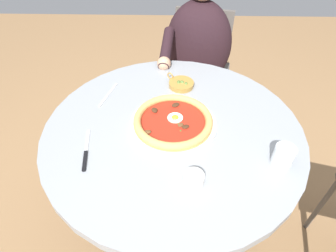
# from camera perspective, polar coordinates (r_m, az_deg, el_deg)

# --- Properties ---
(ground_plane) EXTENTS (6.00, 6.00, 0.02)m
(ground_plane) POSITION_cam_1_polar(r_m,az_deg,el_deg) (1.66, 0.53, -18.98)
(ground_plane) COLOR olive
(dining_table) EXTENTS (1.00, 1.00, 0.73)m
(dining_table) POSITION_cam_1_polar(r_m,az_deg,el_deg) (1.16, 0.72, -5.19)
(dining_table) COLOR gray
(dining_table) RESTS_ON ground
(pizza_on_plate) EXTENTS (0.34, 0.34, 0.04)m
(pizza_on_plate) POSITION_cam_1_polar(r_m,az_deg,el_deg) (1.05, 0.77, 1.07)
(pizza_on_plate) COLOR white
(pizza_on_plate) RESTS_ON dining_table
(water_glass) EXTENTS (0.07, 0.07, 0.08)m
(water_glass) POSITION_cam_1_polar(r_m,az_deg,el_deg) (0.98, 22.67, -6.02)
(water_glass) COLOR silver
(water_glass) RESTS_ON dining_table
(steak_knife) EXTENTS (0.20, 0.04, 0.01)m
(steak_knife) POSITION_cam_1_polar(r_m,az_deg,el_deg) (1.00, -17.16, -5.83)
(steak_knife) COLOR silver
(steak_knife) RESTS_ON dining_table
(ramekin_capers) EXTENTS (0.07, 0.07, 0.03)m
(ramekin_capers) POSITION_cam_1_polar(r_m,az_deg,el_deg) (0.88, 5.12, -10.82)
(ramekin_capers) COLOR white
(ramekin_capers) RESTS_ON dining_table
(olive_pan) EXTENTS (0.11, 0.12, 0.05)m
(olive_pan) POSITION_cam_1_polar(r_m,az_deg,el_deg) (1.26, 2.54, 8.81)
(olive_pan) COLOR olive
(olive_pan) RESTS_ON dining_table
(fork_utensil) EXTENTS (0.17, 0.06, 0.00)m
(fork_utensil) POSITION_cam_1_polar(r_m,az_deg,el_deg) (1.24, -12.62, 6.45)
(fork_utensil) COLOR #BCBCC1
(fork_utensil) RESTS_ON dining_table
(diner_person) EXTENTS (0.48, 0.43, 1.14)m
(diner_person) POSITION_cam_1_polar(r_m,az_deg,el_deg) (1.77, 5.62, 10.51)
(diner_person) COLOR #282833
(diner_person) RESTS_ON ground
(cafe_chair_diner) EXTENTS (0.48, 0.48, 0.83)m
(cafe_chair_diner) POSITION_cam_1_polar(r_m,az_deg,el_deg) (1.88, 6.32, 12.92)
(cafe_chair_diner) COLOR #504A45
(cafe_chair_diner) RESTS_ON ground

